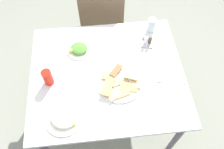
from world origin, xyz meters
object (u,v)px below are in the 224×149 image
soda_can (48,77)px  fork (173,87)px  dining_table (107,78)px  paper_napkin (172,85)px  pide_platter (120,83)px  salad_plate_greens (79,49)px  dining_chair (103,16)px  drinking_glass (152,25)px  spoon (172,82)px  salad_plate_rice (64,118)px  condiment_caddy (148,42)px

soda_can → fork: 0.85m
dining_table → paper_napkin: bearing=-18.3°
pide_platter → salad_plate_greens: same height
dining_table → fork: 0.47m
dining_chair → salad_plate_greens: (-0.22, -0.56, 0.21)m
soda_can → drinking_glass: size_ratio=1.04×
dining_table → drinking_glass: size_ratio=9.28×
pide_platter → soda_can: soda_can is taller
dining_table → salad_plate_greens: salad_plate_greens is taller
spoon → soda_can: bearing=-175.0°
fork → spoon: size_ratio=0.82×
soda_can → spoon: (0.84, -0.09, -0.06)m
dining_table → soda_can: size_ratio=8.92×
salad_plate_rice → soda_can: soda_can is taller
spoon → drinking_glass: bearing=107.2°
salad_plate_rice → drinking_glass: 0.97m
dining_chair → soda_can: 0.96m
condiment_caddy → spoon: bearing=-74.2°
drinking_glass → dining_table: bearing=-136.4°
paper_napkin → fork: 0.02m
condiment_caddy → pide_platter: bearing=-127.8°
dining_chair → dining_table: bearing=-91.9°
dining_table → spoon: bearing=-16.1°
paper_napkin → dining_table: bearing=161.7°
salad_plate_greens → soda_can: bearing=-129.5°
pide_platter → spoon: pide_platter is taller
pide_platter → drinking_glass: bearing=56.5°
salad_plate_rice → pide_platter: bearing=30.2°
dining_table → salad_plate_rice: (-0.30, -0.32, 0.09)m
pide_platter → fork: size_ratio=1.95×
fork → dining_table: bearing=173.1°
pide_platter → salad_plate_greens: (-0.27, 0.32, 0.00)m
condiment_caddy → drinking_glass: bearing=69.3°
pide_platter → condiment_caddy: 0.42m
paper_napkin → spoon: size_ratio=0.79×
dining_chair → fork: bearing=-66.4°
salad_plate_greens → salad_plate_rice: bearing=-101.5°
drinking_glass → paper_napkin: (0.05, -0.51, -0.06)m
dining_table → paper_napkin: (0.44, -0.14, 0.07)m
paper_napkin → condiment_caddy: bearing=105.0°
drinking_glass → salad_plate_greens: bearing=-166.0°
salad_plate_greens → soda_can: 0.34m
salad_plate_greens → soda_can: size_ratio=1.60×
salad_plate_greens → salad_plate_rice: (-0.11, -0.54, 0.00)m
paper_napkin → soda_can: bearing=172.4°
pide_platter → salad_plate_greens: size_ratio=1.63×
dining_table → dining_chair: 0.79m
spoon → condiment_caddy: condiment_caddy is taller
dining_table → condiment_caddy: condiment_caddy is taller
dining_chair → salad_plate_rice: size_ratio=3.94×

